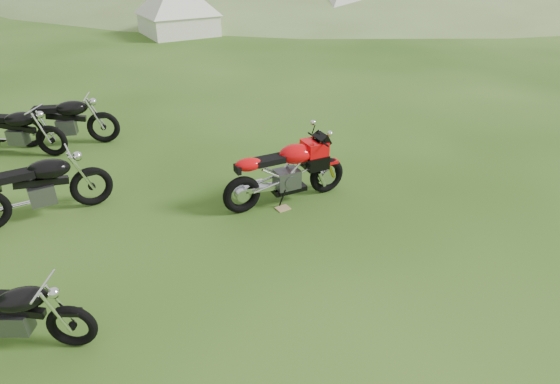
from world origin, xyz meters
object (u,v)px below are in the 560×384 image
object	(u,v)px
vintage_moto_a	(11,313)
tent_left	(177,5)
sport_motorcycle	(286,167)
vintage_moto_b	(38,186)
tent_right	(343,0)
vintage_moto_d	(64,120)
plywood_board	(283,208)
vintage_moto_c	(15,130)

from	to	relation	value
vintage_moto_a	tent_left	world-z (taller)	tent_left
sport_motorcycle	vintage_moto_b	size ratio (longest dim) A/B	0.99
vintage_moto_a	tent_right	world-z (taller)	tent_right
vintage_moto_b	vintage_moto_d	world-z (taller)	vintage_moto_d
plywood_board	vintage_moto_a	world-z (taller)	vintage_moto_a
sport_motorcycle	plywood_board	distance (m)	0.69
vintage_moto_a	tent_right	distance (m)	22.68
vintage_moto_c	tent_right	xyz separation A→B (m)	(13.55, 12.95, 0.61)
sport_motorcycle	vintage_moto_c	size ratio (longest dim) A/B	1.04
vintage_moto_b	tent_right	distance (m)	20.38
sport_motorcycle	tent_right	bearing A→B (deg)	54.44
sport_motorcycle	tent_left	world-z (taller)	tent_left
vintage_moto_c	vintage_moto_b	bearing A→B (deg)	-51.50
vintage_moto_c	tent_left	size ratio (longest dim) A/B	0.69
vintage_moto_d	sport_motorcycle	bearing A→B (deg)	-37.81
plywood_board	vintage_moto_d	distance (m)	5.43
vintage_moto_b	vintage_moto_c	size ratio (longest dim) A/B	1.04
tent_right	sport_motorcycle	bearing A→B (deg)	-123.71
vintage_moto_a	vintage_moto_d	bearing A→B (deg)	107.68
vintage_moto_d	vintage_moto_c	bearing A→B (deg)	-156.75
plywood_board	vintage_moto_b	bearing A→B (deg)	164.83
vintage_moto_b	sport_motorcycle	bearing A→B (deg)	-23.44
vintage_moto_b	tent_right	xyz separation A→B (m)	(12.84, 15.82, 0.59)
vintage_moto_c	tent_left	bearing A→B (deg)	92.56
vintage_moto_c	vintage_moto_d	bearing A→B (deg)	38.83
vintage_moto_b	tent_right	bearing A→B (deg)	38.90
vintage_moto_b	tent_left	size ratio (longest dim) A/B	0.73
plywood_board	vintage_moto_b	size ratio (longest dim) A/B	0.10
plywood_board	vintage_moto_c	distance (m)	5.91
vintage_moto_b	tent_left	xyz separation A→B (m)	(4.40, 15.48, 0.72)
plywood_board	tent_left	world-z (taller)	tent_left
tent_left	vintage_moto_d	bearing A→B (deg)	-120.02
plywood_board	tent_left	xyz separation A→B (m)	(0.69, 16.49, 1.27)
plywood_board	vintage_moto_c	world-z (taller)	vintage_moto_c
vintage_moto_a	vintage_moto_d	world-z (taller)	vintage_moto_d
sport_motorcycle	vintage_moto_d	size ratio (longest dim) A/B	0.99
vintage_moto_b	vintage_moto_d	bearing A→B (deg)	74.11
vintage_moto_a	vintage_moto_c	xyz separation A→B (m)	(-0.69, 5.72, 0.08)
vintage_moto_a	vintage_moto_b	bearing A→B (deg)	109.50
sport_motorcycle	vintage_moto_c	world-z (taller)	sport_motorcycle
plywood_board	vintage_moto_d	bearing A→B (deg)	130.45
vintage_moto_a	vintage_moto_b	world-z (taller)	vintage_moto_b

